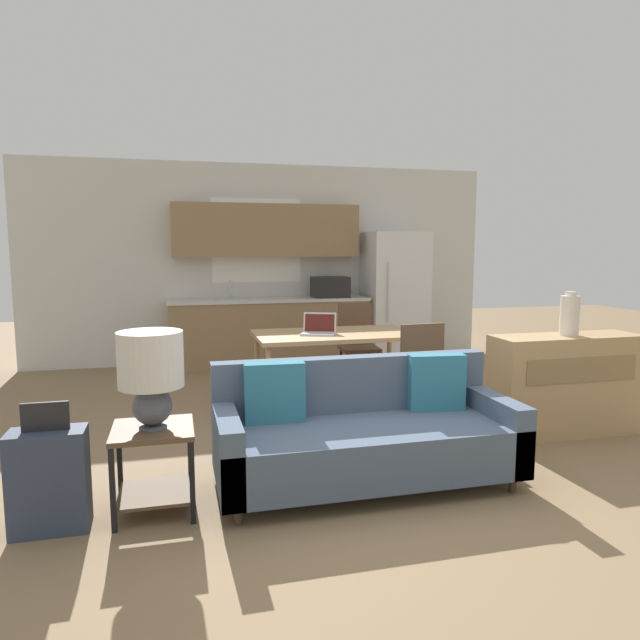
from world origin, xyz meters
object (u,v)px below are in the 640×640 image
Objects in this scene: dining_table at (335,339)px; couch at (363,434)px; vase at (570,315)px; dining_chair_near_right at (415,370)px; credenza at (565,385)px; table_lamp at (151,369)px; dining_chair_far_right at (357,341)px; laptop at (319,329)px; refrigerator at (395,296)px; suitcase at (49,480)px; side_table at (154,455)px.

dining_table is 0.79× the size of couch.
vase reaches higher than dining_chair_near_right.
credenza is at bearing -36.61° from dining_table.
table_lamp is 2.44m from dining_chair_near_right.
dining_table is 1.22× the size of credenza.
dining_table is 1.84m from couch.
dining_table is 0.97m from dining_chair_far_right.
table_lamp reaches higher than dining_table.
laptop reaches higher than credenza.
dining_chair_far_right is (-1.00, -1.37, -0.38)m from refrigerator.
dining_chair_far_right reaches higher than couch.
couch is 2.68× the size of suitcase.
side_table is at bearing -131.10° from dining_table.
credenza is at bearing 15.16° from couch.
table_lamp is (-3.15, -4.10, -0.02)m from refrigerator.
refrigerator is 5.16m from table_lamp.
couch is at bearing -165.01° from vase.
suitcase is at bearing -114.11° from laptop.
laptop is (-1.85, 1.22, -0.22)m from vase.
laptop is (-0.67, -0.85, 0.28)m from dining_chair_far_right.
couch is at bearing 4.89° from side_table.
refrigerator is 1.40× the size of credenza.
dining_chair_near_right is at bearing -108.40° from refrigerator.
dining_table is 4.22× the size of vase.
couch is 5.04× the size of laptop.
dining_chair_near_right is at bearing 27.19° from table_lamp.
dining_chair_near_right is (2.15, 1.10, -0.35)m from table_lamp.
side_table is 1.32× the size of laptop.
refrigerator reaches higher than credenza.
refrigerator is at bearing -112.39° from dining_chair_near_right.
couch is at bearing -72.36° from laptop.
dining_chair_far_right reaches higher than credenza.
laptop is at bearing 51.47° from side_table.
dining_chair_far_right is (-1.18, 2.07, -0.50)m from vase.
credenza is at bearing -11.43° from laptop.
vase reaches higher than dining_table.
suitcase is at bearing -171.10° from table_lamp.
table_lamp reaches higher than suitcase.
dining_chair_far_right is (-1.17, 2.06, 0.09)m from credenza.
table_lamp is (-1.65, -1.91, 0.19)m from dining_table.
dining_chair_near_right is (-0.99, -2.99, -0.38)m from refrigerator.
suitcase is at bearing -169.06° from credenza.
refrigerator reaches higher than vase.
couch is 1.81m from laptop.
dining_chair_far_right is at bearing -93.98° from dining_chair_near_right.
table_lamp reaches higher than couch.
refrigerator is at bearing 55.64° from dining_table.
dining_table is at bearing -124.36° from refrigerator.
table_lamp is 3.40m from vase.
credenza is 2.37m from dining_chair_far_right.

